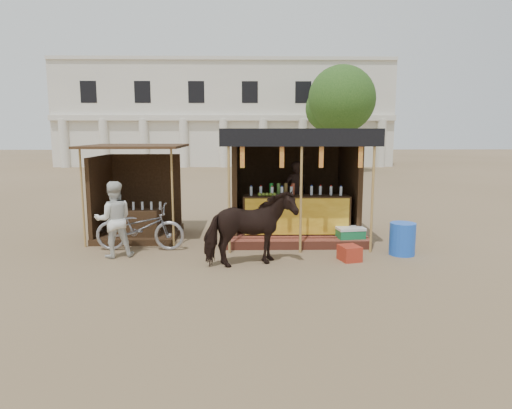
{
  "coord_description": "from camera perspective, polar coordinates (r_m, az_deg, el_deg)",
  "views": [
    {
      "loc": [
        -0.19,
        -8.46,
        2.72
      ],
      "look_at": [
        0.0,
        1.6,
        1.1
      ],
      "focal_mm": 32.0,
      "sensor_mm": 36.0,
      "label": 1
    }
  ],
  "objects": [
    {
      "name": "motorbike",
      "position": [
        10.82,
        -14.29,
        -2.79
      ],
      "size": [
        2.04,
        0.74,
        1.07
      ],
      "primitive_type": "imported",
      "rotation": [
        0.0,
        0.0,
        1.56
      ],
      "color": "#97989F",
      "rests_on": "ground"
    },
    {
      "name": "main_stall",
      "position": [
        12.0,
        4.65,
        1.01
      ],
      "size": [
        3.6,
        3.61,
        2.78
      ],
      "color": "brown",
      "rests_on": "ground"
    },
    {
      "name": "cow",
      "position": [
        9.22,
        -0.76,
        -3.06
      ],
      "size": [
        2.0,
        1.39,
        1.54
      ],
      "primitive_type": "imported",
      "rotation": [
        0.0,
        0.0,
        1.91
      ],
      "color": "black",
      "rests_on": "ground"
    },
    {
      "name": "bystander",
      "position": [
        10.34,
        -17.35,
        -1.79
      ],
      "size": [
        0.96,
        0.84,
        1.66
      ],
      "primitive_type": "imported",
      "rotation": [
        0.0,
        0.0,
        3.44
      ],
      "color": "silver",
      "rests_on": "ground"
    },
    {
      "name": "cooler",
      "position": [
        11.14,
        11.69,
        -3.95
      ],
      "size": [
        0.7,
        0.53,
        0.46
      ],
      "color": "#1B7B44",
      "rests_on": "ground"
    },
    {
      "name": "tree",
      "position": [
        31.24,
        10.25,
        12.53
      ],
      "size": [
        4.5,
        4.4,
        7.0
      ],
      "color": "#382314",
      "rests_on": "ground"
    },
    {
      "name": "background_building",
      "position": [
        38.46,
        -3.83,
        11.02
      ],
      "size": [
        26.0,
        7.45,
        8.18
      ],
      "color": "silver",
      "rests_on": "ground"
    },
    {
      "name": "ground",
      "position": [
        8.89,
        0.19,
        -8.68
      ],
      "size": [
        120.0,
        120.0,
        0.0
      ],
      "primitive_type": "plane",
      "color": "#846B4C",
      "rests_on": "ground"
    },
    {
      "name": "red_crate",
      "position": [
        9.93,
        11.61,
        -5.98
      ],
      "size": [
        0.49,
        0.53,
        0.32
      ],
      "primitive_type": "cube",
      "rotation": [
        0.0,
        0.0,
        0.27
      ],
      "color": "#A42D1B",
      "rests_on": "ground"
    },
    {
      "name": "blue_barrel",
      "position": [
        10.65,
        17.83,
        -4.11
      ],
      "size": [
        0.68,
        0.68,
        0.72
      ],
      "primitive_type": "cylinder",
      "rotation": [
        0.0,
        0.0,
        -0.24
      ],
      "color": "blue",
      "rests_on": "ground"
    },
    {
      "name": "secondary_stall",
      "position": [
        12.21,
        -15.18,
        0.02
      ],
      "size": [
        2.4,
        2.4,
        2.38
      ],
      "color": "#3B2615",
      "rests_on": "ground"
    }
  ]
}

